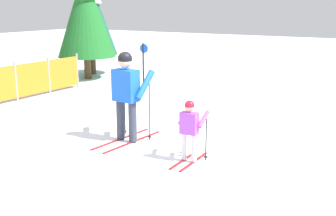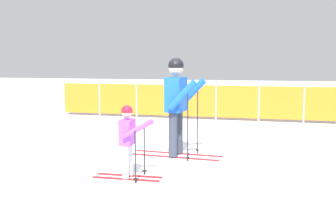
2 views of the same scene
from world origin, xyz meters
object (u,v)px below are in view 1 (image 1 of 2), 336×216
(skier_adult, at_px, (127,89))
(conifer_near, at_px, (85,12))
(trail_marker, at_px, (143,61))
(conifer_far, at_px, (91,15))
(skier_child, at_px, (190,126))

(skier_adult, xyz_separation_m, conifer_near, (5.07, 5.51, 1.30))
(skier_adult, distance_m, conifer_near, 7.60)
(skier_adult, bearing_deg, conifer_near, 52.30)
(skier_adult, height_order, trail_marker, skier_adult)
(skier_adult, bearing_deg, conifer_far, 50.33)
(conifer_far, distance_m, trail_marker, 4.08)
(skier_child, distance_m, conifer_near, 9.09)
(skier_adult, distance_m, conifer_far, 8.60)
(conifer_near, relative_size, trail_marker, 2.59)
(skier_child, distance_m, trail_marker, 6.28)
(skier_child, relative_size, conifer_near, 0.28)
(trail_marker, bearing_deg, skier_child, -138.66)
(skier_adult, xyz_separation_m, conifer_far, (5.98, 6.06, 1.18))
(conifer_near, bearing_deg, conifer_far, 31.46)
(skier_child, bearing_deg, trail_marker, 40.02)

